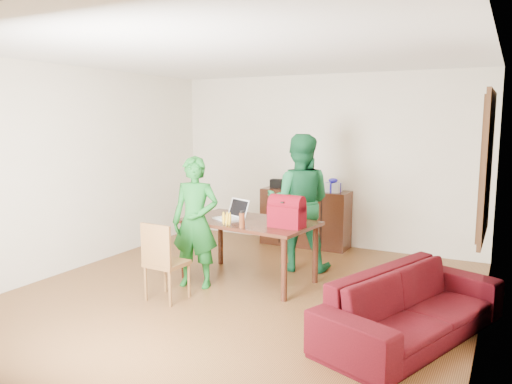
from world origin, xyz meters
The scene contains 10 objects.
room centered at (0.01, 0.13, 1.31)m, with size 5.20×5.70×2.90m.
table centered at (-0.18, 0.56, 0.67)m, with size 1.72×1.09×0.77m.
chair centered at (-0.67, -0.46, 0.26)m, with size 0.42×0.40×0.89m.
person_near centered at (-0.64, 0.08, 0.79)m, with size 0.58×0.38×1.58m, color #15611E.
person_far centered at (0.18, 1.32, 0.91)m, with size 0.88×0.69×1.82m, color #155E32.
laptop centered at (-0.43, 0.49, 0.81)m, with size 0.43×0.37×0.25m.
bananas centered at (-0.28, 0.20, 0.80)m, with size 0.16×0.10×0.06m, color gold, non-canonical shape.
bottle centered at (-0.05, 0.16, 0.86)m, with size 0.07×0.07×0.20m, color #5E2B15.
red_bag centered at (0.39, 0.44, 0.91)m, with size 0.40×0.23×0.30m, color maroon.
sofa centered at (1.95, -0.20, 0.30)m, with size 2.08×0.81×0.61m, color #400C08.
Camera 1 is at (2.69, -4.77, 2.02)m, focal length 35.00 mm.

